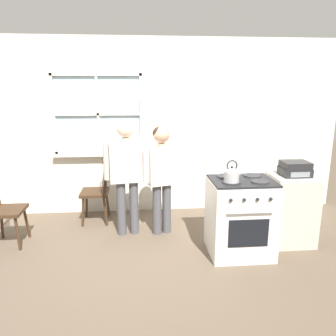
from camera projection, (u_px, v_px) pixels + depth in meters
name	position (u px, v px, depth m)	size (l,w,h in m)	color
ground_plane	(141.00, 250.00, 4.06)	(16.00, 16.00, 0.00)	brown
wall_back	(141.00, 129.00, 5.10)	(6.40, 0.16, 2.70)	silver
chair_by_window	(96.00, 192.00, 4.85)	(0.41, 0.42, 0.97)	#3D2819
chair_near_wall	(5.00, 211.00, 4.12)	(0.40, 0.42, 0.97)	#3D2819
person_elderly_left	(126.00, 166.00, 4.31)	(0.61, 0.27, 1.55)	#4C4C51
person_teen_center	(161.00, 169.00, 4.34)	(0.53, 0.31, 1.48)	#4C4C51
stove	(240.00, 216.00, 3.91)	(0.73, 0.68, 1.08)	white
kettle	(231.00, 174.00, 3.63)	(0.21, 0.17, 0.25)	#B7B7BC
potted_plant	(119.00, 149.00, 5.06)	(0.16, 0.16, 0.23)	beige
handbag	(111.00, 169.00, 4.78)	(0.19, 0.22, 0.31)	black
side_counter	(290.00, 209.00, 4.18)	(0.55, 0.50, 0.90)	beige
stereo	(295.00, 169.00, 4.03)	(0.34, 0.29, 0.18)	#232326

